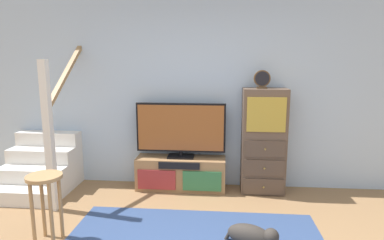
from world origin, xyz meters
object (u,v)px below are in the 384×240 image
(television, at_px, (181,129))
(dog, at_px, (252,236))
(desk_clock, at_px, (262,79))
(bar_stool_near, at_px, (45,192))
(media_console, at_px, (181,173))
(side_cabinet, at_px, (264,141))

(television, bearing_deg, dog, -58.55)
(television, bearing_deg, desk_clock, -1.53)
(bar_stool_near, bearing_deg, media_console, 52.14)
(bar_stool_near, bearing_deg, television, 52.59)
(side_cabinet, distance_m, desk_clock, 0.83)
(bar_stool_near, bearing_deg, side_cabinet, 33.18)
(side_cabinet, bearing_deg, media_console, -179.48)
(media_console, relative_size, side_cabinet, 0.87)
(side_cabinet, bearing_deg, dog, -100.41)
(television, height_order, side_cabinet, side_cabinet)
(desk_clock, bearing_deg, television, 178.47)
(media_console, relative_size, dog, 2.38)
(television, xyz_separation_m, dog, (0.87, -1.42, -0.74))
(side_cabinet, relative_size, desk_clock, 5.95)
(media_console, distance_m, desk_clock, 1.70)
(bar_stool_near, bearing_deg, desk_clock, 33.54)
(dog, bearing_deg, media_console, 121.88)
(television, relative_size, desk_clock, 5.14)
(television, distance_m, dog, 1.82)
(television, bearing_deg, bar_stool_near, -127.41)
(media_console, distance_m, bar_stool_near, 1.89)
(media_console, xyz_separation_m, dog, (0.87, -1.40, -0.11))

